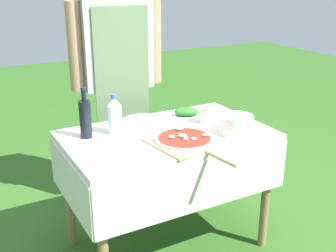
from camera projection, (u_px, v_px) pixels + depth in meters
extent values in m
plane|color=#2D5B1E|center=(167.00, 244.00, 2.64)|extent=(12.00, 12.00, 0.00)
cube|color=beige|center=(167.00, 136.00, 2.39)|extent=(1.15, 0.70, 0.04)
cube|color=beige|center=(200.00, 187.00, 2.15)|extent=(1.15, 0.01, 0.28)
cube|color=beige|center=(141.00, 141.00, 2.74)|extent=(1.15, 0.01, 0.28)
cube|color=beige|center=(69.00, 184.00, 2.18)|extent=(0.01, 0.70, 0.28)
cube|color=beige|center=(246.00, 143.00, 2.71)|extent=(0.01, 0.70, 0.28)
cylinder|color=olive|center=(103.00, 245.00, 2.05)|extent=(0.05, 0.05, 0.71)
cylinder|color=olive|center=(266.00, 194.00, 2.51)|extent=(0.05, 0.05, 0.71)
cylinder|color=olive|center=(69.00, 193.00, 2.52)|extent=(0.05, 0.05, 0.71)
cylinder|color=olive|center=(211.00, 159.00, 2.99)|extent=(0.05, 0.05, 0.71)
cylinder|color=#333D56|center=(131.00, 142.00, 3.09)|extent=(0.13, 0.13, 0.86)
cylinder|color=#333D56|center=(109.00, 146.00, 3.02)|extent=(0.13, 0.13, 0.86)
cube|color=#99999E|center=(116.00, 40.00, 2.79)|extent=(0.48, 0.23, 0.64)
cube|color=#56704C|center=(122.00, 79.00, 2.79)|extent=(0.37, 0.04, 0.93)
cylinder|color=#A37A5B|center=(154.00, 42.00, 2.91)|extent=(0.10, 0.10, 0.57)
cylinder|color=#A37A5B|center=(75.00, 47.00, 2.70)|extent=(0.10, 0.10, 0.57)
cube|color=tan|center=(185.00, 141.00, 2.25)|extent=(0.40, 0.40, 0.01)
cylinder|color=tan|center=(221.00, 159.00, 2.04)|extent=(0.05, 0.22, 0.02)
cylinder|color=beige|center=(185.00, 139.00, 2.25)|extent=(0.32, 0.32, 0.01)
cylinder|color=#B22819|center=(185.00, 137.00, 2.25)|extent=(0.28, 0.28, 0.00)
ellipsoid|color=white|center=(179.00, 128.00, 2.35)|extent=(0.05, 0.04, 0.02)
ellipsoid|color=white|center=(172.00, 137.00, 2.23)|extent=(0.05, 0.05, 0.01)
ellipsoid|color=white|center=(181.00, 136.00, 2.24)|extent=(0.04, 0.04, 0.01)
ellipsoid|color=white|center=(206.00, 135.00, 2.26)|extent=(0.04, 0.04, 0.01)
ellipsoid|color=white|center=(183.00, 136.00, 2.24)|extent=(0.05, 0.06, 0.02)
ellipsoid|color=white|center=(185.00, 136.00, 2.24)|extent=(0.03, 0.04, 0.01)
ellipsoid|color=white|center=(186.00, 139.00, 2.20)|extent=(0.03, 0.04, 0.01)
ellipsoid|color=white|center=(194.00, 139.00, 2.21)|extent=(0.03, 0.03, 0.01)
ellipsoid|color=#286B23|center=(181.00, 134.00, 2.28)|extent=(0.04, 0.03, 0.00)
ellipsoid|color=#286B23|center=(174.00, 135.00, 2.27)|extent=(0.04, 0.03, 0.00)
ellipsoid|color=#286B23|center=(176.00, 134.00, 2.29)|extent=(0.04, 0.03, 0.00)
cylinder|color=black|center=(85.00, 119.00, 2.28)|extent=(0.07, 0.07, 0.21)
cylinder|color=black|center=(84.00, 96.00, 2.24)|extent=(0.03, 0.03, 0.06)
cylinder|color=#232326|center=(83.00, 89.00, 2.22)|extent=(0.03, 0.03, 0.02)
cylinder|color=silver|center=(115.00, 120.00, 2.35)|extent=(0.08, 0.08, 0.16)
cone|color=silver|center=(114.00, 102.00, 2.31)|extent=(0.08, 0.08, 0.05)
cylinder|color=#335BB2|center=(114.00, 96.00, 2.30)|extent=(0.03, 0.03, 0.02)
cube|color=silver|center=(187.00, 116.00, 2.66)|extent=(0.22, 0.18, 0.01)
ellipsoid|color=#286B23|center=(187.00, 112.00, 2.65)|extent=(0.18, 0.16, 0.05)
cylinder|color=silver|center=(237.00, 125.00, 2.35)|extent=(0.18, 0.18, 0.11)
cylinder|color=white|center=(142.00, 124.00, 2.52)|extent=(0.25, 0.25, 0.00)
cylinder|color=white|center=(142.00, 123.00, 2.52)|extent=(0.25, 0.25, 0.00)
cylinder|color=white|center=(142.00, 122.00, 2.52)|extent=(0.25, 0.25, 0.00)
cylinder|color=white|center=(142.00, 121.00, 2.51)|extent=(0.25, 0.25, 0.00)
cylinder|color=white|center=(142.00, 121.00, 2.51)|extent=(0.25, 0.25, 0.00)
cylinder|color=silver|center=(206.00, 116.00, 2.52)|extent=(0.08, 0.08, 0.09)
cylinder|color=#B22819|center=(206.00, 118.00, 2.53)|extent=(0.07, 0.07, 0.06)
cylinder|color=#B7B2A3|center=(207.00, 108.00, 2.51)|extent=(0.08, 0.08, 0.01)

